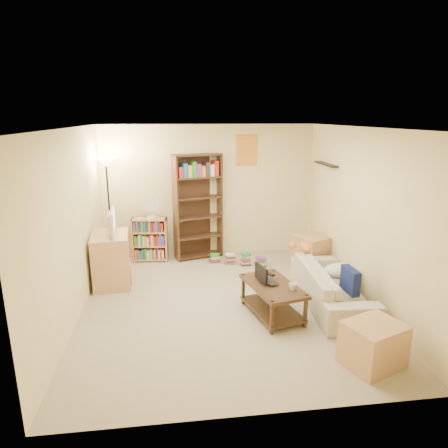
# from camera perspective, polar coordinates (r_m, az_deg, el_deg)

# --- Properties ---
(room) EXTENTS (4.50, 4.54, 2.52)m
(room) POSITION_cam_1_polar(r_m,az_deg,el_deg) (5.40, 0.02, 4.26)
(room) COLOR tan
(room) RESTS_ON ground
(sofa) EXTENTS (1.99, 0.95, 0.56)m
(sofa) POSITION_cam_1_polar(r_m,az_deg,el_deg) (6.03, 15.14, -8.47)
(sofa) COLOR #B9B49A
(sofa) RESTS_ON ground
(navy_pillow) EXTENTS (0.13, 0.37, 0.33)m
(navy_pillow) POSITION_cam_1_polar(r_m,az_deg,el_deg) (5.61, 17.59, -7.68)
(navy_pillow) COLOR #121D51
(navy_pillow) RESTS_ON sofa
(cream_blanket) EXTENTS (0.51, 0.37, 0.22)m
(cream_blanket) POSITION_cam_1_polar(r_m,az_deg,el_deg) (6.04, 16.36, -6.48)
(cream_blanket) COLOR beige
(cream_blanket) RESTS_ON sofa
(tabby_cat) EXTENTS (0.44, 0.17, 0.15)m
(tabby_cat) POSITION_cam_1_polar(r_m,az_deg,el_deg) (6.49, 11.18, -3.18)
(tabby_cat) COLOR orange
(tabby_cat) RESTS_ON sofa
(coffee_table) EXTENTS (0.79, 1.12, 0.45)m
(coffee_table) POSITION_cam_1_polar(r_m,az_deg,el_deg) (5.54, 6.96, -10.03)
(coffee_table) COLOR #412C19
(coffee_table) RESTS_ON ground
(laptop) EXTENTS (0.54, 0.51, 0.03)m
(laptop) POSITION_cam_1_polar(r_m,az_deg,el_deg) (5.57, 6.67, -7.97)
(laptop) COLOR black
(laptop) RESTS_ON coffee_table
(laptop_screen) EXTENTS (0.09, 0.33, 0.23)m
(laptop_screen) POSITION_cam_1_polar(r_m,az_deg,el_deg) (5.46, 5.33, -7.04)
(laptop_screen) COLOR white
(laptop_screen) RESTS_ON laptop
(mug) EXTENTS (0.12, 0.12, 0.10)m
(mug) POSITION_cam_1_polar(r_m,az_deg,el_deg) (5.33, 9.74, -8.82)
(mug) COLOR white
(mug) RESTS_ON coffee_table
(tv_remote) EXTENTS (0.14, 0.18, 0.02)m
(tv_remote) POSITION_cam_1_polar(r_m,az_deg,el_deg) (5.79, 6.45, -7.05)
(tv_remote) COLOR black
(tv_remote) RESTS_ON coffee_table
(tv_stand) EXTENTS (0.63, 0.83, 0.84)m
(tv_stand) POSITION_cam_1_polar(r_m,az_deg,el_deg) (6.67, -15.79, -4.91)
(tv_stand) COLOR tan
(tv_stand) RESTS_ON ground
(television) EXTENTS (0.71, 0.22, 0.40)m
(television) POSITION_cam_1_polar(r_m,az_deg,el_deg) (6.49, -16.18, 0.23)
(television) COLOR black
(television) RESTS_ON tv_stand
(tall_bookshelf) EXTENTS (0.94, 0.53, 1.98)m
(tall_bookshelf) POSITION_cam_1_polar(r_m,az_deg,el_deg) (7.49, -3.74, 2.83)
(tall_bookshelf) COLOR #4A311C
(tall_bookshelf) RESTS_ON ground
(short_bookshelf) EXTENTS (0.66, 0.32, 0.82)m
(short_bookshelf) POSITION_cam_1_polar(r_m,az_deg,el_deg) (7.59, -10.50, -2.19)
(short_bookshelf) COLOR tan
(short_bookshelf) RESTS_ON ground
(desk_fan) EXTENTS (0.29, 0.16, 0.43)m
(desk_fan) POSITION_cam_1_polar(r_m,az_deg,el_deg) (7.38, -10.41, 2.50)
(desk_fan) COLOR silver
(desk_fan) RESTS_ON short_bookshelf
(floor_lamp) EXTENTS (0.33, 0.33, 1.96)m
(floor_lamp) POSITION_cam_1_polar(r_m,az_deg,el_deg) (7.18, -16.35, 5.89)
(floor_lamp) COLOR black
(floor_lamp) RESTS_ON ground
(side_table) EXTENTS (0.72, 0.72, 0.62)m
(side_table) POSITION_cam_1_polar(r_m,az_deg,el_deg) (7.23, 12.46, -4.01)
(side_table) COLOR tan
(side_table) RESTS_ON ground
(end_cabinet) EXTENTS (0.73, 0.68, 0.49)m
(end_cabinet) POSITION_cam_1_polar(r_m,az_deg,el_deg) (4.81, 20.54, -15.82)
(end_cabinet) COLOR tan
(end_cabinet) RESTS_ON ground
(book_stacks) EXTENTS (1.00, 0.47, 0.23)m
(book_stacks) POSITION_cam_1_polar(r_m,az_deg,el_deg) (7.36, 2.09, -5.09)
(book_stacks) COLOR red
(book_stacks) RESTS_ON ground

